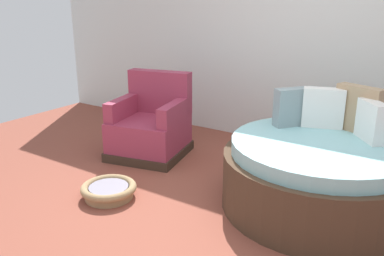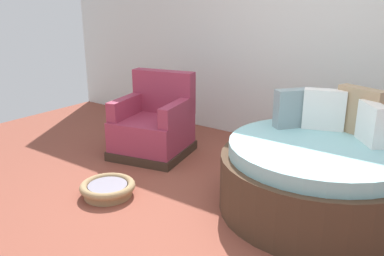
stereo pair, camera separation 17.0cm
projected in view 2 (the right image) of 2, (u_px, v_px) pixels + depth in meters
name	position (u px, v px, depth m)	size (l,w,h in m)	color
ground_plane	(210.00, 222.00, 3.35)	(8.00, 8.00, 0.02)	brown
back_wall	(319.00, 20.00, 4.54)	(8.00, 0.12, 3.03)	silver
round_daybed	(318.00, 175.00, 3.44)	(1.65, 1.65, 1.02)	#473323
red_armchair	(154.00, 126.00, 4.71)	(0.95, 0.95, 0.94)	#38281E
pet_basket	(108.00, 188.00, 3.75)	(0.51, 0.51, 0.13)	#9E7F56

